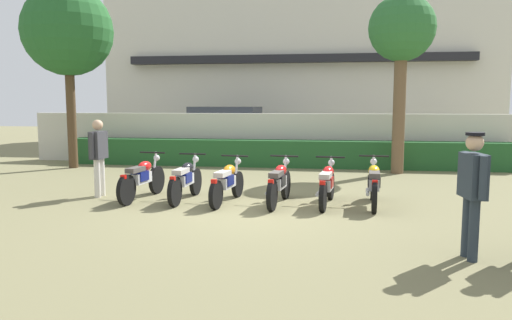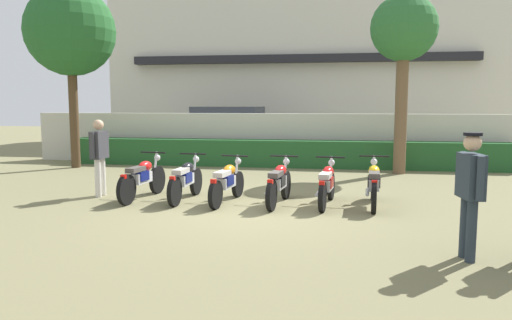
# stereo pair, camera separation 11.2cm
# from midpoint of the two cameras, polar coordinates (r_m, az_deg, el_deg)

# --- Properties ---
(ground) EXTENTS (60.00, 60.00, 0.00)m
(ground) POSITION_cam_midpoint_polar(r_m,az_deg,el_deg) (9.40, -1.18, -5.86)
(ground) COLOR olive
(building) EXTENTS (18.54, 6.50, 7.63)m
(building) POSITION_cam_midpoint_polar(r_m,az_deg,el_deg) (25.70, 5.10, 10.65)
(building) COLOR beige
(building) RESTS_ON ground
(compound_wall) EXTENTS (17.61, 0.30, 1.69)m
(compound_wall) POSITION_cam_midpoint_polar(r_m,az_deg,el_deg) (16.29, 3.02, 2.49)
(compound_wall) COLOR beige
(compound_wall) RESTS_ON ground
(hedge_row) EXTENTS (14.09, 0.70, 0.86)m
(hedge_row) POSITION_cam_midpoint_polar(r_m,az_deg,el_deg) (15.63, 2.77, 0.77)
(hedge_row) COLOR #235628
(hedge_row) RESTS_ON ground
(parked_car) EXTENTS (4.65, 2.40, 1.89)m
(parked_car) POSITION_cam_midpoint_polar(r_m,az_deg,el_deg) (19.84, -3.35, 3.51)
(parked_car) COLOR navy
(parked_car) RESTS_ON ground
(tree_near_inspector) EXTENTS (2.76, 2.76, 5.63)m
(tree_near_inspector) POSITION_cam_midpoint_polar(r_m,az_deg,el_deg) (16.51, -21.41, 13.84)
(tree_near_inspector) COLOR #4C3823
(tree_near_inspector) RESTS_ON ground
(tree_far_side) EXTENTS (1.88, 1.88, 5.09)m
(tree_far_side) POSITION_cam_midpoint_polar(r_m,az_deg,el_deg) (14.78, 16.52, 14.06)
(tree_far_side) COLOR brown
(tree_far_side) RESTS_ON ground
(motorcycle_in_row_0) EXTENTS (0.60, 1.95, 0.97)m
(motorcycle_in_row_0) POSITION_cam_midpoint_polar(r_m,az_deg,el_deg) (10.62, -13.52, -2.08)
(motorcycle_in_row_0) COLOR black
(motorcycle_in_row_0) RESTS_ON ground
(motorcycle_in_row_1) EXTENTS (0.60, 1.87, 0.96)m
(motorcycle_in_row_1) POSITION_cam_midpoint_polar(r_m,az_deg,el_deg) (10.31, -8.58, -2.28)
(motorcycle_in_row_1) COLOR black
(motorcycle_in_row_1) RESTS_ON ground
(motorcycle_in_row_2) EXTENTS (0.60, 1.86, 0.94)m
(motorcycle_in_row_2) POSITION_cam_midpoint_polar(r_m,az_deg,el_deg) (9.98, -3.73, -2.57)
(motorcycle_in_row_2) COLOR black
(motorcycle_in_row_2) RESTS_ON ground
(motorcycle_in_row_3) EXTENTS (0.60, 1.85, 0.96)m
(motorcycle_in_row_3) POSITION_cam_midpoint_polar(r_m,az_deg,el_deg) (9.81, 2.41, -2.67)
(motorcycle_in_row_3) COLOR black
(motorcycle_in_row_3) RESTS_ON ground
(motorcycle_in_row_4) EXTENTS (0.60, 1.81, 0.95)m
(motorcycle_in_row_4) POSITION_cam_midpoint_polar(r_m,az_deg,el_deg) (9.82, 8.02, -2.77)
(motorcycle_in_row_4) COLOR black
(motorcycle_in_row_4) RESTS_ON ground
(motorcycle_in_row_5) EXTENTS (0.60, 1.89, 0.98)m
(motorcycle_in_row_5) POSITION_cam_midpoint_polar(r_m,az_deg,el_deg) (9.90, 13.33, -2.70)
(motorcycle_in_row_5) COLOR black
(motorcycle_in_row_5) RESTS_ON ground
(inspector_person) EXTENTS (0.23, 0.68, 1.69)m
(inspector_person) POSITION_cam_midpoint_polar(r_m,az_deg,el_deg) (11.12, -18.26, 0.98)
(inspector_person) COLOR silver
(inspector_person) RESTS_ON ground
(officer_0) EXTENTS (0.28, 0.66, 1.67)m
(officer_0) POSITION_cam_midpoint_polar(r_m,az_deg,el_deg) (6.89, 23.65, -2.70)
(officer_0) COLOR #28333D
(officer_0) RESTS_ON ground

